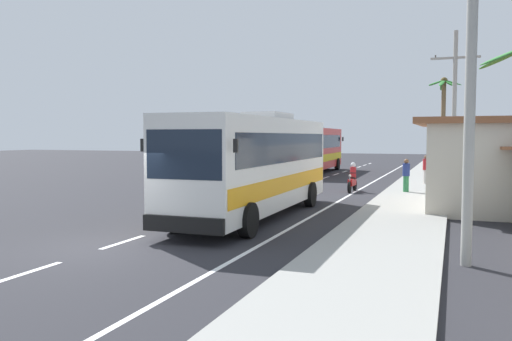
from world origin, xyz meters
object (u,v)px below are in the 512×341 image
(coach_bus_far_lane, at_px, (313,148))
(pedestrian_midwalk, at_px, (426,169))
(coach_bus_foreground, at_px, (256,162))
(utility_pole_nearest, at_px, (472,28))
(palm_nearest, at_px, (443,109))
(utility_pole_mid, at_px, (454,107))
(motorcycle_beside_bus, at_px, (352,180))
(pedestrian_near_kerb, at_px, (406,175))

(coach_bus_far_lane, distance_m, pedestrian_midwalk, 12.37)
(coach_bus_foreground, bearing_deg, coach_bus_far_lane, 99.55)
(coach_bus_foreground, height_order, utility_pole_nearest, utility_pole_nearest)
(coach_bus_foreground, bearing_deg, utility_pole_nearest, -36.08)
(palm_nearest, bearing_deg, coach_bus_foreground, -101.95)
(pedestrian_midwalk, bearing_deg, utility_pole_mid, -164.87)
(palm_nearest, bearing_deg, coach_bus_far_lane, -153.81)
(utility_pole_nearest, bearing_deg, utility_pole_mid, 91.13)
(motorcycle_beside_bus, distance_m, pedestrian_midwalk, 5.93)
(motorcycle_beside_bus, height_order, utility_pole_nearest, utility_pole_nearest)
(utility_pole_nearest, bearing_deg, pedestrian_midwalk, 95.34)
(motorcycle_beside_bus, xyz_separation_m, pedestrian_near_kerb, (2.79, -0.38, 0.37))
(pedestrian_midwalk, distance_m, utility_pole_mid, 4.13)
(utility_pole_nearest, bearing_deg, palm_nearest, 92.09)
(coach_bus_far_lane, bearing_deg, pedestrian_near_kerb, -58.09)
(coach_bus_foreground, distance_m, utility_pole_nearest, 9.39)
(coach_bus_far_lane, bearing_deg, pedestrian_midwalk, -42.45)
(utility_pole_mid, bearing_deg, utility_pole_nearest, -88.87)
(pedestrian_near_kerb, xyz_separation_m, pedestrian_midwalk, (0.70, 5.16, 0.01))
(coach_bus_far_lane, xyz_separation_m, pedestrian_midwalk, (9.10, -8.32, -0.99))
(pedestrian_near_kerb, relative_size, pedestrian_midwalk, 0.99)
(motorcycle_beside_bus, height_order, utility_pole_mid, utility_pole_mid)
(utility_pole_mid, bearing_deg, coach_bus_far_lane, 137.29)
(coach_bus_foreground, distance_m, utility_pole_mid, 15.05)
(motorcycle_beside_bus, bearing_deg, pedestrian_midwalk, 53.88)
(pedestrian_midwalk, xyz_separation_m, palm_nearest, (0.65, 13.12, 4.15))
(pedestrian_near_kerb, height_order, pedestrian_midwalk, pedestrian_midwalk)
(pedestrian_midwalk, bearing_deg, coach_bus_foreground, 129.78)
(palm_nearest, bearing_deg, pedestrian_near_kerb, -94.23)
(utility_pole_mid, bearing_deg, pedestrian_midwalk, 135.72)
(coach_bus_foreground, relative_size, palm_nearest, 1.44)
(pedestrian_midwalk, bearing_deg, utility_pole_nearest, 154.75)
(coach_bus_foreground, xyz_separation_m, pedestrian_near_kerb, (4.53, 9.51, -0.99))
(coach_bus_foreground, relative_size, pedestrian_near_kerb, 6.72)
(pedestrian_near_kerb, bearing_deg, coach_bus_far_lane, -163.43)
(utility_pole_nearest, height_order, utility_pole_mid, utility_pole_nearest)
(pedestrian_near_kerb, bearing_deg, utility_pole_mid, 134.03)
(pedestrian_near_kerb, bearing_deg, coach_bus_foreground, -40.81)
(coach_bus_far_lane, relative_size, palm_nearest, 1.61)
(coach_bus_far_lane, xyz_separation_m, palm_nearest, (9.75, 4.80, 3.15))
(utility_pole_nearest, relative_size, utility_pole_mid, 1.18)
(motorcycle_beside_bus, xyz_separation_m, utility_pole_mid, (4.98, 3.33, 3.95))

